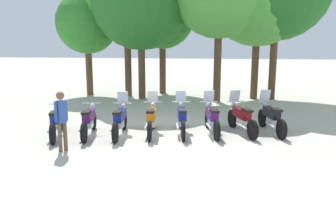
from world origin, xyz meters
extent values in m
plane|color=#BCB7A8|center=(0.00, 0.00, 0.00)|extent=(80.00, 80.00, 0.00)
cylinder|color=black|center=(-3.67, 0.13, 0.32)|extent=(0.26, 0.64, 0.64)
cylinder|color=black|center=(-3.28, -1.37, 0.32)|extent=(0.26, 0.64, 0.64)
cube|color=silver|center=(-3.67, 0.13, 0.66)|extent=(0.21, 0.38, 0.04)
cube|color=navy|center=(-3.49, -0.57, 0.67)|extent=(0.49, 0.98, 0.30)
cube|color=silver|center=(-3.48, -0.62, 0.40)|extent=(0.31, 0.44, 0.24)
cube|color=black|center=(-3.39, -0.96, 0.86)|extent=(0.34, 0.49, 0.08)
cylinder|color=silver|center=(-3.65, 0.04, 0.64)|extent=(0.11, 0.23, 0.64)
cylinder|color=silver|center=(-3.63, -0.04, 0.97)|extent=(0.61, 0.19, 0.04)
sphere|color=silver|center=(-3.66, 0.08, 0.85)|extent=(0.20, 0.20, 0.16)
cylinder|color=silver|center=(-3.56, -0.95, 0.34)|extent=(0.25, 0.69, 0.07)
cylinder|color=black|center=(-2.59, 0.37, 0.32)|extent=(0.18, 0.65, 0.64)
cylinder|color=black|center=(-2.38, -1.16, 0.32)|extent=(0.18, 0.65, 0.64)
cube|color=silver|center=(-2.59, 0.37, 0.66)|extent=(0.17, 0.37, 0.04)
cube|color=#59196B|center=(-2.49, -0.35, 0.67)|extent=(0.38, 0.98, 0.30)
cube|color=silver|center=(-2.48, -0.40, 0.40)|extent=(0.27, 0.43, 0.24)
cube|color=black|center=(-2.44, -0.74, 0.86)|extent=(0.30, 0.47, 0.08)
cylinder|color=silver|center=(-2.57, 0.28, 0.64)|extent=(0.08, 0.23, 0.64)
cylinder|color=silver|center=(-2.56, 0.19, 0.97)|extent=(0.62, 0.12, 0.04)
sphere|color=silver|center=(-2.58, 0.32, 0.85)|extent=(0.18, 0.18, 0.16)
cylinder|color=silver|center=(-2.60, -0.71, 0.34)|extent=(0.16, 0.70, 0.07)
cylinder|color=black|center=(-1.53, 0.49, 0.32)|extent=(0.14, 0.64, 0.64)
cylinder|color=black|center=(-1.45, -1.06, 0.32)|extent=(0.14, 0.64, 0.64)
cube|color=silver|center=(-1.53, 0.49, 0.66)|extent=(0.14, 0.37, 0.04)
cube|color=navy|center=(-1.49, -0.23, 0.67)|extent=(0.31, 0.96, 0.30)
cube|color=silver|center=(-1.49, -0.28, 0.40)|extent=(0.24, 0.41, 0.24)
cube|color=black|center=(-1.47, -0.63, 0.86)|extent=(0.27, 0.45, 0.08)
cylinder|color=silver|center=(-1.53, 0.40, 0.64)|extent=(0.06, 0.23, 0.64)
cylinder|color=silver|center=(-1.52, 0.31, 0.97)|extent=(0.62, 0.07, 0.04)
sphere|color=silver|center=(-1.53, 0.44, 0.85)|extent=(0.17, 0.17, 0.16)
cylinder|color=silver|center=(-1.63, -0.59, 0.34)|extent=(0.11, 0.70, 0.07)
cube|color=silver|center=(-1.53, 0.37, 1.17)|extent=(0.37, 0.15, 0.39)
cylinder|color=black|center=(-0.56, 0.78, 0.32)|extent=(0.15, 0.65, 0.64)
cylinder|color=black|center=(-0.44, -0.77, 0.32)|extent=(0.15, 0.65, 0.64)
cube|color=silver|center=(-0.56, 0.78, 0.66)|extent=(0.15, 0.37, 0.04)
cube|color=orange|center=(-0.50, 0.06, 0.67)|extent=(0.33, 0.97, 0.30)
cube|color=silver|center=(-0.50, 0.01, 0.40)|extent=(0.25, 0.42, 0.24)
cube|color=black|center=(-0.47, -0.34, 0.86)|extent=(0.27, 0.46, 0.08)
cylinder|color=silver|center=(-0.55, 0.69, 0.64)|extent=(0.07, 0.23, 0.64)
cylinder|color=silver|center=(-0.54, 0.60, 0.97)|extent=(0.62, 0.08, 0.04)
sphere|color=silver|center=(-0.55, 0.73, 0.85)|extent=(0.17, 0.17, 0.16)
cylinder|color=silver|center=(-0.63, -0.31, 0.34)|extent=(0.12, 0.70, 0.07)
cube|color=silver|center=(-0.55, 0.66, 1.17)|extent=(0.37, 0.16, 0.39)
cylinder|color=black|center=(0.40, 0.92, 0.32)|extent=(0.18, 0.65, 0.64)
cylinder|color=black|center=(0.59, -0.62, 0.32)|extent=(0.18, 0.65, 0.64)
cube|color=silver|center=(0.40, 0.92, 0.66)|extent=(0.16, 0.37, 0.04)
cube|color=navy|center=(0.49, 0.20, 0.67)|extent=(0.38, 0.97, 0.30)
cube|color=silver|center=(0.50, 0.15, 0.40)|extent=(0.27, 0.42, 0.24)
cube|color=black|center=(0.54, -0.19, 0.86)|extent=(0.29, 0.47, 0.08)
cylinder|color=silver|center=(0.41, 0.83, 0.64)|extent=(0.08, 0.23, 0.64)
cylinder|color=silver|center=(0.42, 0.74, 0.97)|extent=(0.62, 0.11, 0.04)
sphere|color=silver|center=(0.41, 0.87, 0.85)|extent=(0.18, 0.18, 0.16)
cylinder|color=silver|center=(0.38, -0.17, 0.34)|extent=(0.16, 0.70, 0.07)
cube|color=silver|center=(0.42, 0.80, 1.17)|extent=(0.37, 0.18, 0.39)
cylinder|color=black|center=(1.35, 1.03, 0.32)|extent=(0.21, 0.65, 0.64)
cylinder|color=black|center=(1.63, -0.49, 0.32)|extent=(0.21, 0.65, 0.64)
cube|color=silver|center=(1.35, 1.03, 0.66)|extent=(0.18, 0.38, 0.04)
cube|color=#59196B|center=(1.48, 0.32, 0.67)|extent=(0.42, 0.98, 0.30)
cube|color=silver|center=(1.49, 0.27, 0.40)|extent=(0.29, 0.43, 0.24)
cube|color=black|center=(1.55, -0.07, 0.86)|extent=(0.31, 0.48, 0.08)
cylinder|color=silver|center=(1.37, 0.94, 0.64)|extent=(0.09, 0.23, 0.64)
cylinder|color=silver|center=(1.39, 0.86, 0.97)|extent=(0.62, 0.14, 0.04)
sphere|color=silver|center=(1.36, 0.98, 0.85)|extent=(0.19, 0.19, 0.16)
cylinder|color=silver|center=(1.39, -0.05, 0.34)|extent=(0.19, 0.70, 0.07)
cube|color=silver|center=(1.37, 0.91, 1.17)|extent=(0.38, 0.19, 0.39)
cylinder|color=black|center=(2.23, 1.18, 0.32)|extent=(0.30, 0.64, 0.64)
cylinder|color=black|center=(2.74, -0.28, 0.32)|extent=(0.30, 0.64, 0.64)
cube|color=silver|center=(2.23, 1.18, 0.66)|extent=(0.23, 0.38, 0.04)
cube|color=maroon|center=(2.47, 0.49, 0.67)|extent=(0.56, 0.98, 0.30)
cube|color=silver|center=(2.48, 0.45, 0.40)|extent=(0.34, 0.45, 0.24)
cube|color=black|center=(2.60, 0.12, 0.86)|extent=(0.37, 0.49, 0.08)
cylinder|color=silver|center=(2.26, 1.09, 0.64)|extent=(0.12, 0.23, 0.64)
cylinder|color=silver|center=(2.29, 1.01, 0.97)|extent=(0.60, 0.24, 0.04)
sphere|color=silver|center=(2.25, 1.13, 0.85)|extent=(0.20, 0.20, 0.16)
cylinder|color=silver|center=(2.43, 0.11, 0.34)|extent=(0.30, 0.68, 0.07)
cube|color=silver|center=(2.27, 1.07, 1.17)|extent=(0.38, 0.24, 0.39)
cylinder|color=black|center=(3.31, 1.38, 0.32)|extent=(0.24, 0.65, 0.64)
cylinder|color=black|center=(3.65, -0.13, 0.32)|extent=(0.24, 0.65, 0.64)
cube|color=silver|center=(3.31, 1.38, 0.66)|extent=(0.20, 0.38, 0.04)
cube|color=black|center=(3.47, 0.67, 0.67)|extent=(0.46, 0.98, 0.30)
cube|color=silver|center=(3.48, 0.63, 0.40)|extent=(0.30, 0.44, 0.24)
cube|color=black|center=(3.55, 0.28, 0.86)|extent=(0.33, 0.48, 0.08)
cylinder|color=silver|center=(3.33, 1.29, 0.64)|extent=(0.10, 0.23, 0.64)
cylinder|color=silver|center=(3.35, 1.21, 0.97)|extent=(0.61, 0.17, 0.04)
sphere|color=silver|center=(3.32, 1.33, 0.85)|extent=(0.19, 0.19, 0.16)
cylinder|color=silver|center=(3.39, 0.30, 0.34)|extent=(0.22, 0.70, 0.07)
cube|color=silver|center=(3.33, 1.26, 1.17)|extent=(0.38, 0.21, 0.39)
cylinder|color=brown|center=(-2.76, -2.03, 0.41)|extent=(0.15, 0.15, 0.83)
cylinder|color=brown|center=(-2.66, -1.89, 0.41)|extent=(0.15, 0.15, 0.83)
cube|color=#33519E|center=(-2.71, -1.96, 1.14)|extent=(0.29, 0.30, 0.62)
cylinder|color=#33519E|center=(-2.81, -2.09, 1.15)|extent=(0.11, 0.11, 0.59)
cylinder|color=#33519E|center=(-2.62, -1.83, 1.15)|extent=(0.11, 0.11, 0.59)
sphere|color=brown|center=(-2.71, -1.96, 1.59)|extent=(0.31, 0.31, 0.22)
cylinder|color=brown|center=(-5.10, 7.51, 1.37)|extent=(0.36, 0.36, 2.75)
sphere|color=#2D7A28|center=(-5.10, 7.51, 3.91)|extent=(3.33, 3.33, 3.33)
cylinder|color=brown|center=(-2.88, 7.33, 1.93)|extent=(0.36, 0.36, 3.86)
cylinder|color=brown|center=(-2.01, 6.63, 1.62)|extent=(0.36, 0.36, 3.24)
cylinder|color=brown|center=(-1.15, 8.49, 1.51)|extent=(0.36, 0.36, 3.02)
sphere|color=#236623|center=(-1.15, 8.49, 4.25)|extent=(3.51, 3.51, 3.51)
cylinder|color=brown|center=(1.83, 6.13, 1.87)|extent=(0.36, 0.36, 3.73)
cylinder|color=brown|center=(3.77, 7.21, 1.72)|extent=(0.36, 0.36, 3.43)
cylinder|color=brown|center=(4.64, 7.07, 1.87)|extent=(0.36, 0.36, 3.74)
camera|label=1|loc=(1.21, -10.93, 3.18)|focal=36.99mm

